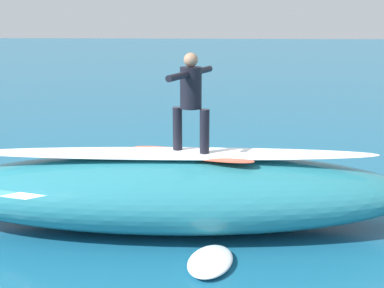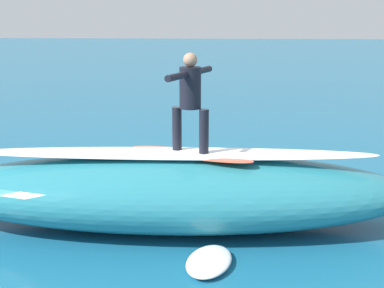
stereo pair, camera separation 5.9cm
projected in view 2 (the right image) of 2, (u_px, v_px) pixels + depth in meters
ground_plane at (192, 185)px, 10.15m from camera, size 120.00×120.00×0.00m
wave_crest at (173, 192)px, 8.04m from camera, size 7.57×2.28×1.18m
wave_foam_lip at (172, 153)px, 7.89m from camera, size 6.40×0.92×0.08m
surfboard_riding at (190, 154)px, 7.88m from camera, size 2.11×1.24×0.07m
surfer_riding at (190, 95)px, 7.65m from camera, size 0.62×1.37×1.52m
surfboard_paddling at (193, 174)px, 10.72m from camera, size 2.18×1.55×0.07m
surfer_paddling at (188, 167)px, 10.62m from camera, size 1.56×1.01×0.30m
foam_patch_near at (310, 172)px, 10.78m from camera, size 1.06×0.95×0.13m
foam_patch_mid at (209, 261)px, 6.89m from camera, size 0.79×1.09×0.14m
foam_patch_far at (245, 219)px, 8.33m from camera, size 0.69×0.55×0.12m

